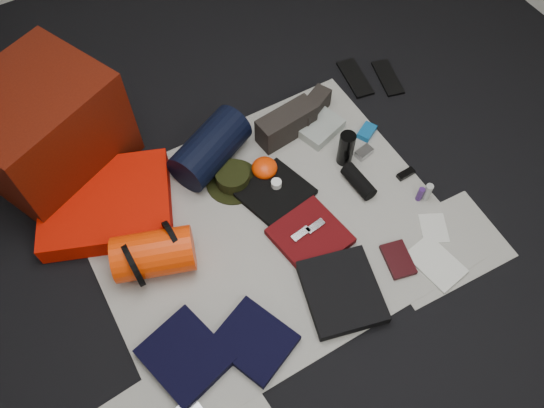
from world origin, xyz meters
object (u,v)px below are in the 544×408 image
water_bottle (346,149)px  paperback_book (398,260)px  stuff_sack (154,254)px  navy_duffel (210,148)px  sleeping_pad (107,204)px  red_cabinet (45,131)px  compact_camera (364,152)px

water_bottle → paperback_book: (-0.11, -0.60, -0.09)m
stuff_sack → navy_duffel: 0.62m
sleeping_pad → red_cabinet: bearing=104.8°
sleeping_pad → compact_camera: size_ratio=6.69×
sleeping_pad → navy_duffel: navy_duffel is taller
water_bottle → compact_camera: 0.14m
sleeping_pad → paperback_book: bearing=-41.5°
sleeping_pad → navy_duffel: 0.57m
stuff_sack → water_bottle: size_ratio=1.74×
red_cabinet → paperback_book: bearing=-72.8°
red_cabinet → compact_camera: 1.57m
navy_duffel → paperback_book: size_ratio=2.36×
sleeping_pad → paperback_book: 1.40m
water_bottle → stuff_sack: bearing=-177.0°
compact_camera → paperback_book: (-0.22, -0.57, -0.01)m
stuff_sack → navy_duffel: bearing=39.4°
red_cabinet → sleeping_pad: (0.10, -0.38, -0.21)m
sleeping_pad → paperback_book: (1.05, -0.92, -0.04)m
red_cabinet → navy_duffel: bearing=-53.5°
compact_camera → sleeping_pad: bearing=153.6°
compact_camera → water_bottle: bearing=158.1°
sleeping_pad → compact_camera: 1.31m
stuff_sack → water_bottle: (1.06, 0.06, -0.00)m
red_cabinet → sleeping_pad: size_ratio=1.06×
red_cabinet → sleeping_pad: red_cabinet is taller
sleeping_pad → paperback_book: size_ratio=3.44×
compact_camera → navy_duffel: bearing=141.9°
stuff_sack → paperback_book: stuff_sack is taller
sleeping_pad → stuff_sack: 0.40m
sleeping_pad → water_bottle: 1.20m
sleeping_pad → compact_camera: sleeping_pad is taller
red_cabinet → water_bottle: 1.45m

